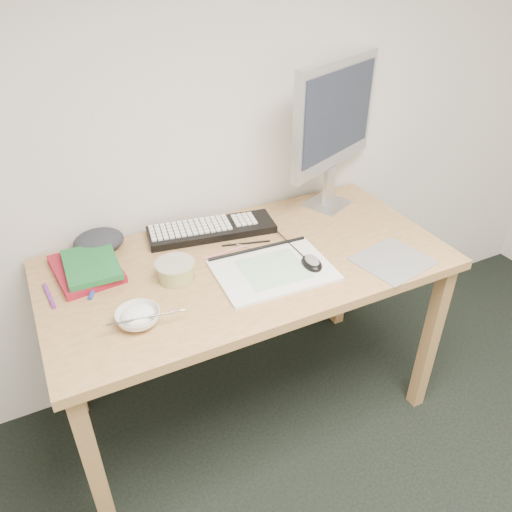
% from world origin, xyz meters
% --- Properties ---
extents(desk, '(1.40, 0.70, 0.75)m').
position_xyz_m(desk, '(-0.14, 1.43, 0.67)').
color(desk, tan).
rests_on(desk, ground).
extents(mousepad, '(0.27, 0.26, 0.00)m').
position_xyz_m(mousepad, '(0.31, 1.20, 0.75)').
color(mousepad, slate).
rests_on(mousepad, desk).
extents(sketchpad, '(0.40, 0.29, 0.01)m').
position_xyz_m(sketchpad, '(-0.09, 1.33, 0.76)').
color(sketchpad, white).
rests_on(sketchpad, desk).
extents(keyboard, '(0.49, 0.22, 0.03)m').
position_xyz_m(keyboard, '(-0.18, 1.66, 0.76)').
color(keyboard, black).
rests_on(keyboard, desk).
extents(monitor, '(0.47, 0.23, 0.58)m').
position_xyz_m(monitor, '(0.34, 1.66, 1.11)').
color(monitor, silver).
rests_on(monitor, desk).
extents(mouse, '(0.07, 0.11, 0.03)m').
position_xyz_m(mouse, '(0.03, 1.29, 0.78)').
color(mouse, black).
rests_on(mouse, sketchpad).
extents(rice_bowl, '(0.14, 0.14, 0.04)m').
position_xyz_m(rice_bowl, '(-0.57, 1.27, 0.77)').
color(rice_bowl, white).
rests_on(rice_bowl, desk).
extents(chopsticks, '(0.22, 0.05, 0.02)m').
position_xyz_m(chopsticks, '(-0.56, 1.24, 0.79)').
color(chopsticks, '#B4B3B6').
rests_on(chopsticks, rice_bowl).
extents(fruit_tub, '(0.14, 0.14, 0.06)m').
position_xyz_m(fruit_tub, '(-0.40, 1.44, 0.78)').
color(fruit_tub, '#E0D24F').
rests_on(fruit_tub, desk).
extents(book_red, '(0.22, 0.28, 0.03)m').
position_xyz_m(book_red, '(-0.66, 1.61, 0.76)').
color(book_red, maroon).
rests_on(book_red, desk).
extents(book_green, '(0.17, 0.24, 0.02)m').
position_xyz_m(book_green, '(-0.64, 1.59, 0.79)').
color(book_green, '#175F2C').
rests_on(book_green, book_red).
extents(cloth_lump, '(0.15, 0.13, 0.06)m').
position_xyz_m(cloth_lump, '(-0.59, 1.74, 0.78)').
color(cloth_lump, '#24262C').
rests_on(cloth_lump, desk).
extents(pencil_pink, '(0.16, 0.02, 0.01)m').
position_xyz_m(pencil_pink, '(-0.20, 1.51, 0.75)').
color(pencil_pink, pink).
rests_on(pencil_pink, desk).
extents(pencil_tan, '(0.11, 0.14, 0.01)m').
position_xyz_m(pencil_tan, '(-0.10, 1.50, 0.75)').
color(pencil_tan, tan).
rests_on(pencil_tan, desk).
extents(pencil_black, '(0.17, 0.05, 0.01)m').
position_xyz_m(pencil_black, '(-0.10, 1.53, 0.75)').
color(pencil_black, black).
rests_on(pencil_black, desk).
extents(marker_blue, '(0.08, 0.13, 0.01)m').
position_xyz_m(marker_blue, '(-0.64, 1.51, 0.76)').
color(marker_blue, '#1F38AB').
rests_on(marker_blue, desk).
extents(marker_orange, '(0.02, 0.14, 0.01)m').
position_xyz_m(marker_orange, '(-0.70, 1.57, 0.76)').
color(marker_orange, '#DC5419').
rests_on(marker_orange, desk).
extents(marker_purple, '(0.03, 0.14, 0.01)m').
position_xyz_m(marker_purple, '(-0.79, 1.52, 0.76)').
color(marker_purple, '#6D268C').
rests_on(marker_purple, desk).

